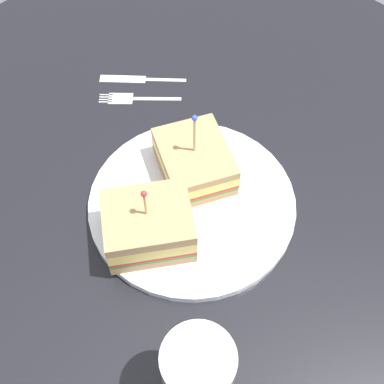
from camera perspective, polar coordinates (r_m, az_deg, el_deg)
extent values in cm
cube|color=black|center=(64.81, 0.00, -2.01)|extent=(105.82, 105.82, 2.00)
cylinder|color=white|center=(63.50, 0.00, -1.28)|extent=(26.18, 26.18, 1.10)
cube|color=tan|center=(65.10, 0.26, 2.56)|extent=(12.12, 12.90, 1.14)
cube|color=#478438|center=(64.48, 0.27, 2.97)|extent=(12.12, 12.90, 0.40)
cube|color=red|center=(64.12, 0.27, 3.21)|extent=(12.12, 12.90, 0.50)
cube|color=#F4D666|center=(63.33, 0.27, 3.75)|extent=(12.12, 12.90, 1.49)
cube|color=tan|center=(62.29, 0.28, 4.48)|extent=(12.12, 12.90, 1.14)
cylinder|color=tan|center=(59.81, 0.29, 6.38)|extent=(0.30, 0.30, 6.39)
sphere|color=blue|center=(57.41, 0.30, 8.44)|extent=(0.70, 0.70, 0.70)
cube|color=tan|center=(60.00, -4.95, -4.78)|extent=(12.96, 12.57, 1.44)
cube|color=#478438|center=(59.20, -5.02, -4.35)|extent=(12.96, 12.57, 0.40)
cube|color=red|center=(58.81, -5.05, -4.13)|extent=(12.96, 12.57, 0.50)
cube|color=#F4D666|center=(57.78, -5.14, -3.54)|extent=(12.96, 12.57, 1.89)
cube|color=tan|center=(56.35, -5.26, -2.69)|extent=(12.96, 12.57, 1.44)
cylinder|color=tan|center=(54.40, -5.45, -1.44)|extent=(0.30, 0.30, 4.60)
sphere|color=red|center=(52.48, -5.65, -0.10)|extent=(0.70, 0.70, 0.70)
cylinder|color=beige|center=(50.98, 0.64, -20.60)|extent=(5.84, 5.84, 8.95)
cylinder|color=white|center=(49.51, 0.65, -20.20)|extent=(6.64, 6.64, 11.96)
cube|color=silver|center=(75.62, -4.01, 10.57)|extent=(5.37, 5.70, 0.35)
cube|color=silver|center=(76.23, -8.14, 10.52)|extent=(4.06, 4.13, 0.35)
cube|color=silver|center=(77.10, -9.73, 10.89)|extent=(1.50, 1.59, 0.35)
cube|color=silver|center=(76.76, -9.77, 10.63)|extent=(1.50, 1.59, 0.35)
cube|color=silver|center=(76.41, -9.81, 10.36)|extent=(1.50, 1.59, 0.35)
cube|color=silver|center=(76.07, -9.86, 10.09)|extent=(1.50, 1.59, 0.35)
cube|color=silver|center=(78.45, -3.64, 12.67)|extent=(5.71, 6.34, 0.35)
cube|color=silver|center=(79.17, -7.91, 12.68)|extent=(5.76, 6.24, 0.24)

